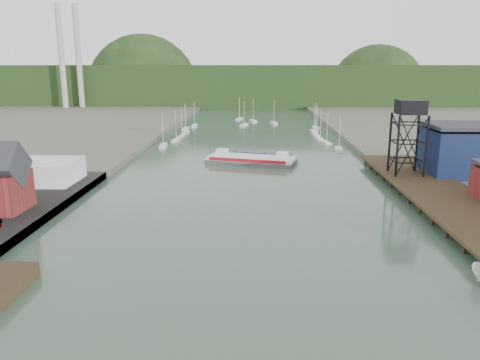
{
  "coord_description": "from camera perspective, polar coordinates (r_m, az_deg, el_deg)",
  "views": [
    {
      "loc": [
        2.41,
        -43.12,
        24.92
      ],
      "look_at": [
        -0.71,
        43.15,
        4.0
      ],
      "focal_mm": 35.0,
      "sensor_mm": 36.0,
      "label": 1
    }
  ],
  "objects": [
    {
      "name": "ground",
      "position": [
        49.86,
        -1.02,
        -16.37
      ],
      "size": [
        600.0,
        600.0,
        0.0
      ],
      "primitive_type": "plane",
      "color": "#2F493A",
      "rests_on": "ground"
    },
    {
      "name": "blue_shed",
      "position": [
        114.96,
        26.54,
        3.25
      ],
      "size": [
        20.5,
        14.5,
        11.3
      ],
      "color": "#0C1B37",
      "rests_on": "east_land"
    },
    {
      "name": "east_pier",
      "position": [
        97.42,
        22.81,
        -1.13
      ],
      "size": [
        14.0,
        70.0,
        2.45
      ],
      "color": "black",
      "rests_on": "ground"
    },
    {
      "name": "white_shed",
      "position": [
        106.15,
        -23.9,
        0.99
      ],
      "size": [
        18.0,
        12.0,
        4.5
      ],
      "primitive_type": "cube",
      "color": "silver",
      "rests_on": "west_quay"
    },
    {
      "name": "marina_sailboats",
      "position": [
        183.25,
        1.34,
        5.92
      ],
      "size": [
        57.71,
        92.65,
        0.9
      ],
      "color": "silver",
      "rests_on": "ground"
    },
    {
      "name": "distant_hills",
      "position": [
        344.83,
        1.03,
        11.21
      ],
      "size": [
        500.0,
        120.0,
        80.0
      ],
      "color": "black",
      "rests_on": "ground"
    },
    {
      "name": "lift_tower",
      "position": [
        106.64,
        20.05,
        7.82
      ],
      "size": [
        6.5,
        6.5,
        16.0
      ],
      "color": "black",
      "rests_on": "east_pier"
    },
    {
      "name": "chain_ferry",
      "position": [
        124.73,
        1.41,
        2.54
      ],
      "size": [
        24.79,
        14.86,
        3.34
      ],
      "rotation": [
        0.0,
        0.0,
        -0.26
      ],
      "color": "#4B4B4D",
      "rests_on": "ground"
    },
    {
      "name": "smokestacks",
      "position": [
        296.21,
        -20.0,
        13.82
      ],
      "size": [
        11.2,
        8.2,
        60.0
      ],
      "color": "#AAABA5",
      "rests_on": "ground"
    }
  ]
}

